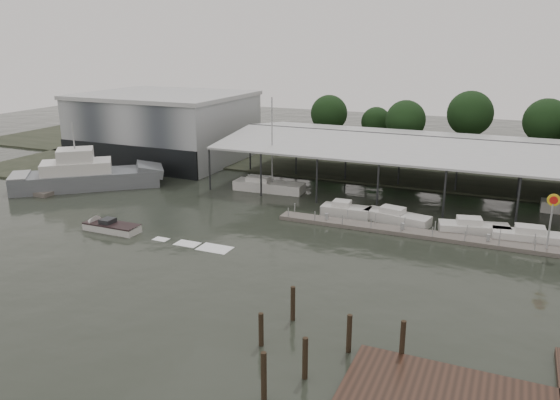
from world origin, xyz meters
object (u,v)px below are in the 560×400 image
at_px(shell_fuel_sign, 552,212).
at_px(white_sailboat, 268,186).
at_px(grey_trawler, 88,176).
at_px(speedboat_underway, 108,227).

height_order(shell_fuel_sign, white_sailboat, white_sailboat).
height_order(shell_fuel_sign, grey_trawler, grey_trawler).
distance_m(grey_trawler, white_sailboat, 23.54).
height_order(white_sailboat, speedboat_underway, white_sailboat).
bearing_deg(speedboat_underway, shell_fuel_sign, -164.50).
distance_m(shell_fuel_sign, grey_trawler, 54.20).
bearing_deg(white_sailboat, shell_fuel_sign, -18.71).
bearing_deg(shell_fuel_sign, grey_trawler, 178.84).
bearing_deg(speedboat_underway, white_sailboat, -113.01).
bearing_deg(shell_fuel_sign, speedboat_underway, -164.68).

